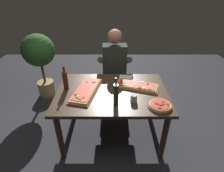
{
  "coord_description": "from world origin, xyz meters",
  "views": [
    {
      "loc": [
        -0.0,
        -1.9,
        1.97
      ],
      "look_at": [
        0.0,
        0.05,
        0.79
      ],
      "focal_mm": 28.67,
      "sensor_mm": 36.0,
      "label": 1
    }
  ],
  "objects_px": {
    "pizza_rectangular_left": "(86,90)",
    "seated_diner": "(115,67)",
    "diner_chair": "(114,77)",
    "potted_plant_corner": "(39,56)",
    "pizza_rectangular_front": "(137,86)",
    "dining_table": "(112,98)",
    "oil_bottle_amber": "(65,80)",
    "pizza_round_far": "(160,105)",
    "tumbler_near_camera": "(134,98)",
    "wine_bottle_dark": "(116,94)"
  },
  "relations": [
    {
      "from": "pizza_rectangular_left",
      "to": "seated_diner",
      "type": "height_order",
      "value": "seated_diner"
    },
    {
      "from": "pizza_rectangular_left",
      "to": "diner_chair",
      "type": "relative_size",
      "value": 0.77
    },
    {
      "from": "pizza_rectangular_left",
      "to": "potted_plant_corner",
      "type": "xyz_separation_m",
      "value": [
        -0.94,
        1.04,
        0.05
      ]
    },
    {
      "from": "pizza_rectangular_left",
      "to": "diner_chair",
      "type": "height_order",
      "value": "diner_chair"
    },
    {
      "from": "pizza_rectangular_front",
      "to": "pizza_rectangular_left",
      "type": "relative_size",
      "value": 0.91
    },
    {
      "from": "pizza_rectangular_front",
      "to": "diner_chair",
      "type": "distance_m",
      "value": 0.85
    },
    {
      "from": "dining_table",
      "to": "potted_plant_corner",
      "type": "distance_m",
      "value": 1.65
    },
    {
      "from": "pizza_rectangular_front",
      "to": "oil_bottle_amber",
      "type": "bearing_deg",
      "value": -177.61
    },
    {
      "from": "pizza_rectangular_front",
      "to": "diner_chair",
      "type": "bearing_deg",
      "value": 110.58
    },
    {
      "from": "pizza_round_far",
      "to": "seated_diner",
      "type": "distance_m",
      "value": 1.16
    },
    {
      "from": "dining_table",
      "to": "pizza_round_far",
      "type": "distance_m",
      "value": 0.63
    },
    {
      "from": "tumbler_near_camera",
      "to": "potted_plant_corner",
      "type": "xyz_separation_m",
      "value": [
        -1.52,
        1.25,
        0.03
      ]
    },
    {
      "from": "pizza_rectangular_front",
      "to": "potted_plant_corner",
      "type": "height_order",
      "value": "potted_plant_corner"
    },
    {
      "from": "wine_bottle_dark",
      "to": "oil_bottle_amber",
      "type": "xyz_separation_m",
      "value": [
        -0.63,
        0.34,
        -0.01
      ]
    },
    {
      "from": "pizza_round_far",
      "to": "oil_bottle_amber",
      "type": "distance_m",
      "value": 1.19
    },
    {
      "from": "oil_bottle_amber",
      "to": "tumbler_near_camera",
      "type": "height_order",
      "value": "oil_bottle_amber"
    },
    {
      "from": "wine_bottle_dark",
      "to": "seated_diner",
      "type": "distance_m",
      "value": 1.02
    },
    {
      "from": "wine_bottle_dark",
      "to": "diner_chair",
      "type": "distance_m",
      "value": 1.19
    },
    {
      "from": "dining_table",
      "to": "oil_bottle_amber",
      "type": "height_order",
      "value": "oil_bottle_amber"
    },
    {
      "from": "pizza_rectangular_front",
      "to": "tumbler_near_camera",
      "type": "bearing_deg",
      "value": -102.91
    },
    {
      "from": "pizza_rectangular_left",
      "to": "wine_bottle_dark",
      "type": "xyz_separation_m",
      "value": [
        0.37,
        -0.27,
        0.12
      ]
    },
    {
      "from": "tumbler_near_camera",
      "to": "diner_chair",
      "type": "relative_size",
      "value": 0.1
    },
    {
      "from": "pizza_rectangular_front",
      "to": "wine_bottle_dark",
      "type": "relative_size",
      "value": 1.79
    },
    {
      "from": "pizza_rectangular_front",
      "to": "seated_diner",
      "type": "xyz_separation_m",
      "value": [
        -0.28,
        0.63,
        -0.02
      ]
    },
    {
      "from": "dining_table",
      "to": "potted_plant_corner",
      "type": "bearing_deg",
      "value": 140.68
    },
    {
      "from": "pizza_round_far",
      "to": "seated_diner",
      "type": "relative_size",
      "value": 0.2
    },
    {
      "from": "pizza_rectangular_left",
      "to": "oil_bottle_amber",
      "type": "height_order",
      "value": "oil_bottle_amber"
    },
    {
      "from": "tumbler_near_camera",
      "to": "potted_plant_corner",
      "type": "distance_m",
      "value": 1.97
    },
    {
      "from": "pizza_round_far",
      "to": "wine_bottle_dark",
      "type": "xyz_separation_m",
      "value": [
        -0.49,
        0.05,
        0.12
      ]
    },
    {
      "from": "pizza_round_far",
      "to": "seated_diner",
      "type": "bearing_deg",
      "value": 114.94
    },
    {
      "from": "pizza_rectangular_left",
      "to": "wine_bottle_dark",
      "type": "height_order",
      "value": "wine_bottle_dark"
    },
    {
      "from": "wine_bottle_dark",
      "to": "diner_chair",
      "type": "xyz_separation_m",
      "value": [
        -0.0,
        1.13,
        -0.39
      ]
    },
    {
      "from": "pizza_rectangular_front",
      "to": "dining_table",
      "type": "bearing_deg",
      "value": -161.93
    },
    {
      "from": "diner_chair",
      "to": "seated_diner",
      "type": "xyz_separation_m",
      "value": [
        -0.0,
        -0.12,
        0.26
      ]
    },
    {
      "from": "oil_bottle_amber",
      "to": "seated_diner",
      "type": "distance_m",
      "value": 0.93
    },
    {
      "from": "pizza_rectangular_front",
      "to": "seated_diner",
      "type": "bearing_deg",
      "value": 114.08
    },
    {
      "from": "dining_table",
      "to": "wine_bottle_dark",
      "type": "xyz_separation_m",
      "value": [
        0.04,
        -0.27,
        0.23
      ]
    },
    {
      "from": "pizza_round_far",
      "to": "tumbler_near_camera",
      "type": "distance_m",
      "value": 0.3
    },
    {
      "from": "seated_diner",
      "to": "pizza_rectangular_front",
      "type": "bearing_deg",
      "value": -65.92
    },
    {
      "from": "pizza_round_far",
      "to": "tumbler_near_camera",
      "type": "bearing_deg",
      "value": 158.59
    },
    {
      "from": "diner_chair",
      "to": "potted_plant_corner",
      "type": "xyz_separation_m",
      "value": [
        -1.31,
        0.18,
        0.32
      ]
    },
    {
      "from": "seated_diner",
      "to": "dining_table",
      "type": "bearing_deg",
      "value": -93.32
    },
    {
      "from": "pizza_round_far",
      "to": "wine_bottle_dark",
      "type": "distance_m",
      "value": 0.51
    },
    {
      "from": "wine_bottle_dark",
      "to": "seated_diner",
      "type": "xyz_separation_m",
      "value": [
        -0.0,
        1.01,
        -0.13
      ]
    },
    {
      "from": "pizza_round_far",
      "to": "potted_plant_corner",
      "type": "bearing_deg",
      "value": 142.99
    },
    {
      "from": "dining_table",
      "to": "oil_bottle_amber",
      "type": "distance_m",
      "value": 0.63
    },
    {
      "from": "potted_plant_corner",
      "to": "oil_bottle_amber",
      "type": "bearing_deg",
      "value": -55.06
    },
    {
      "from": "dining_table",
      "to": "pizza_rectangular_front",
      "type": "xyz_separation_m",
      "value": [
        0.32,
        0.11,
        0.12
      ]
    },
    {
      "from": "potted_plant_corner",
      "to": "pizza_rectangular_left",
      "type": "bearing_deg",
      "value": -47.89
    },
    {
      "from": "pizza_rectangular_front",
      "to": "wine_bottle_dark",
      "type": "distance_m",
      "value": 0.49
    }
  ]
}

